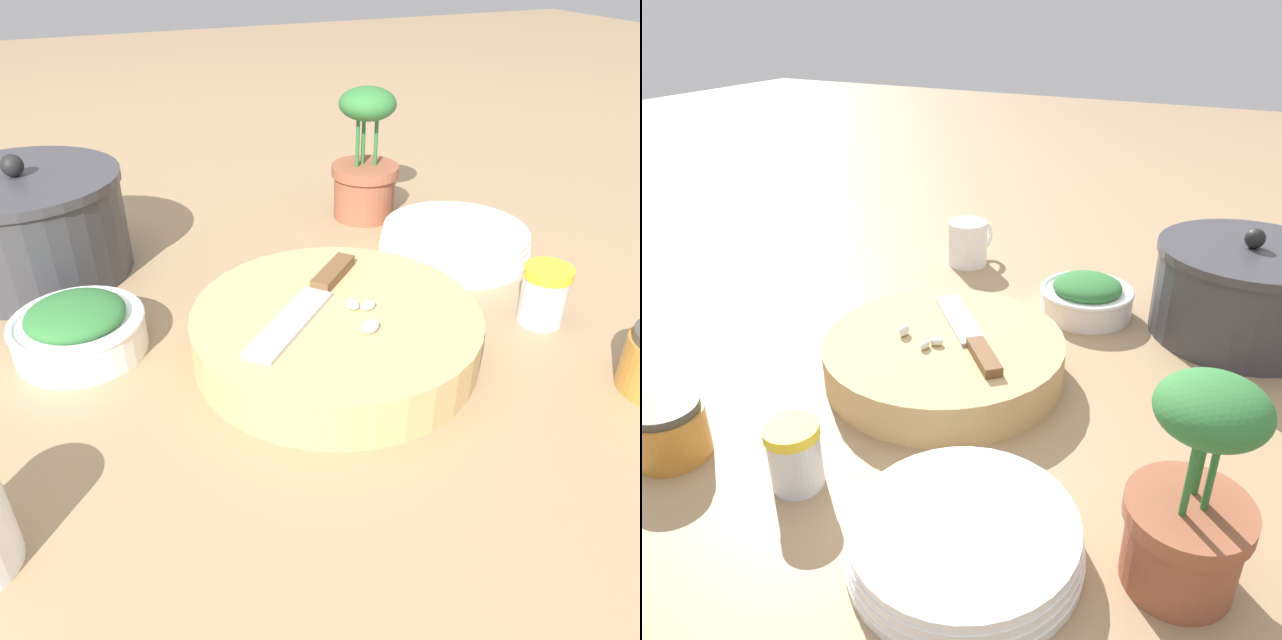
{
  "view_description": "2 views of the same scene",
  "coord_description": "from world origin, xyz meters",
  "views": [
    {
      "loc": [
        -0.21,
        -0.54,
        0.41
      ],
      "look_at": [
        0.01,
        -0.03,
        0.05
      ],
      "focal_mm": 35.0,
      "sensor_mm": 36.0,
      "label": 1
    },
    {
      "loc": [
        0.65,
        0.31,
        0.45
      ],
      "look_at": [
        0.02,
        -0.0,
        0.08
      ],
      "focal_mm": 35.0,
      "sensor_mm": 36.0,
      "label": 2
    }
  ],
  "objects": [
    {
      "name": "ground_plane",
      "position": [
        0.0,
        0.0,
        0.0
      ],
      "size": [
        5.0,
        5.0,
        0.0
      ],
      "primitive_type": "plane",
      "color": "#997A56"
    },
    {
      "name": "cutting_board",
      "position": [
        0.03,
        -0.02,
        0.03
      ],
      "size": [
        0.31,
        0.31,
        0.05
      ],
      "color": "tan",
      "rests_on": "ground_plane"
    },
    {
      "name": "stock_pot",
      "position": [
        -0.26,
        0.31,
        0.07
      ],
      "size": [
        0.26,
        0.26,
        0.16
      ],
      "color": "#38383D",
      "rests_on": "ground_plane"
    },
    {
      "name": "potted_herb",
      "position": [
        0.23,
        0.31,
        0.08
      ],
      "size": [
        0.11,
        0.11,
        0.2
      ],
      "color": "#935138",
      "rests_on": "ground_plane"
    },
    {
      "name": "garlic_cloves",
      "position": [
        0.05,
        -0.05,
        0.06
      ],
      "size": [
        0.04,
        0.07,
        0.01
      ],
      "color": "silver",
      "rests_on": "cutting_board"
    },
    {
      "name": "herb_bowl",
      "position": [
        -0.23,
        0.09,
        0.03
      ],
      "size": [
        0.15,
        0.15,
        0.06
      ],
      "color": "white",
      "rests_on": "ground_plane"
    },
    {
      "name": "spice_jar",
      "position": [
        0.29,
        -0.06,
        0.04
      ],
      "size": [
        0.06,
        0.06,
        0.07
      ],
      "color": "silver",
      "rests_on": "ground_plane"
    },
    {
      "name": "plate_stack",
      "position": [
        0.29,
        0.13,
        0.02
      ],
      "size": [
        0.22,
        0.22,
        0.04
      ],
      "color": "white",
      "rests_on": "ground_plane"
    },
    {
      "name": "chef_knife",
      "position": [
        0.02,
        0.01,
        0.06
      ],
      "size": [
        0.18,
        0.17,
        0.01
      ],
      "rotation": [
        0.0,
        0.0,
        2.31
      ],
      "color": "brown",
      "rests_on": "cutting_board"
    }
  ]
}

